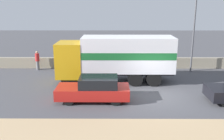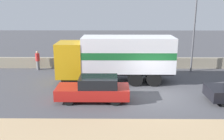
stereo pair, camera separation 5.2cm
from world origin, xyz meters
name	(u,v)px [view 1 (the left image)]	position (x,y,z in m)	size (l,w,h in m)	color
ground_plane	(154,96)	(0.00, 0.00, 0.00)	(80.00, 80.00, 0.00)	#47474C
stone_wall_backdrop	(142,63)	(0.00, 7.09, 0.48)	(60.00, 0.35, 0.95)	gray
street_lamp	(195,17)	(4.08, 6.03, 4.54)	(0.56, 0.28, 7.96)	#4C4C51
box_truck	(117,56)	(-2.30, 2.99, 1.96)	(8.38, 2.42, 3.36)	gold
car_hatchback	(95,89)	(-3.68, -0.73, 0.72)	(4.31, 1.73, 1.47)	#B21E19
pedestrian	(37,60)	(-9.19, 6.44, 0.86)	(0.36, 0.36, 1.67)	slate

